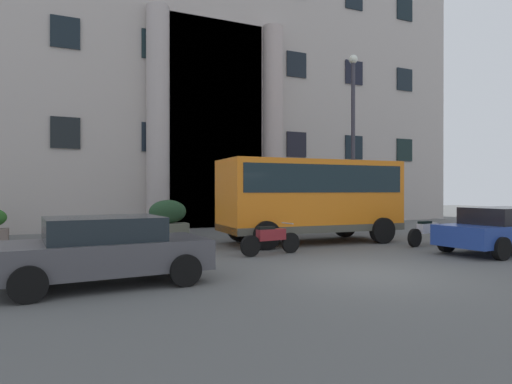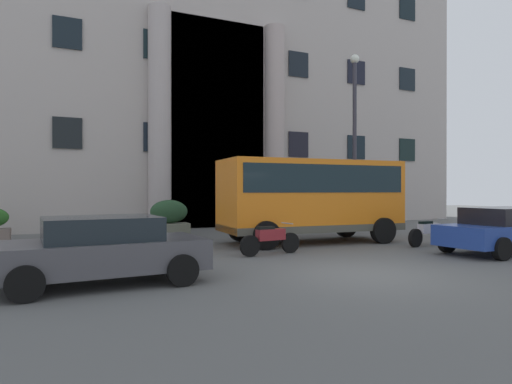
# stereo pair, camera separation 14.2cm
# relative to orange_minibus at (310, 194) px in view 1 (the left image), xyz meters

# --- Properties ---
(ground_plane) EXTENTS (80.00, 64.00, 0.12)m
(ground_plane) POSITION_rel_orange_minibus_xyz_m (-1.96, -5.50, -1.77)
(ground_plane) COLOR #575958
(office_building_facade) EXTENTS (33.64, 9.78, 19.72)m
(office_building_facade) POSITION_rel_orange_minibus_xyz_m (-1.96, 11.97, 8.13)
(office_building_facade) COLOR #AFA59F
(office_building_facade) RESTS_ON ground_plane
(orange_minibus) EXTENTS (6.43, 2.87, 2.89)m
(orange_minibus) POSITION_rel_orange_minibus_xyz_m (0.00, 0.00, 0.00)
(orange_minibus) COLOR orange
(orange_minibus) RESTS_ON ground_plane
(bus_stop_sign) EXTENTS (0.44, 0.08, 2.58)m
(bus_stop_sign) POSITION_rel_orange_minibus_xyz_m (4.70, 1.86, -0.11)
(bus_stop_sign) COLOR #9F9C17
(bus_stop_sign) RESTS_ON ground_plane
(hedge_planter_far_west) EXTENTS (2.12, 0.80, 1.71)m
(hedge_planter_far_west) POSITION_rel_orange_minibus_xyz_m (3.93, 5.25, -0.89)
(hedge_planter_far_west) COLOR #656759
(hedge_planter_far_west) RESTS_ON ground_plane
(hedge_planter_east) EXTENTS (1.60, 0.79, 1.46)m
(hedge_planter_east) POSITION_rel_orange_minibus_xyz_m (-3.97, 4.60, -1.01)
(hedge_planter_east) COLOR #686C5B
(hedge_planter_east) RESTS_ON ground_plane
(parked_sedan_second) EXTENTS (4.05, 2.25, 1.33)m
(parked_sedan_second) POSITION_rel_orange_minibus_xyz_m (-7.41, -4.23, -1.02)
(parked_sedan_second) COLOR #4A494F
(parked_sedan_second) RESTS_ON ground_plane
(white_taxi_kerbside) EXTENTS (4.44, 2.07, 1.34)m
(white_taxi_kerbside) POSITION_rel_orange_minibus_xyz_m (3.89, -4.61, -1.02)
(white_taxi_kerbside) COLOR #234199
(white_taxi_kerbside) RESTS_ON ground_plane
(motorcycle_far_end) EXTENTS (2.05, 0.61, 0.89)m
(motorcycle_far_end) POSITION_rel_orange_minibus_xyz_m (3.08, -2.39, -1.25)
(motorcycle_far_end) COLOR black
(motorcycle_far_end) RESTS_ON ground_plane
(scooter_by_planter) EXTENTS (1.99, 0.55, 0.89)m
(scooter_by_planter) POSITION_rel_orange_minibus_xyz_m (-2.66, -2.07, -1.26)
(scooter_by_planter) COLOR black
(scooter_by_planter) RESTS_ON ground_plane
(lamppost_plaza_centre) EXTENTS (0.40, 0.40, 7.91)m
(lamppost_plaza_centre) POSITION_rel_orange_minibus_xyz_m (3.95, 2.72, 2.87)
(lamppost_plaza_centre) COLOR #34333E
(lamppost_plaza_centre) RESTS_ON ground_plane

